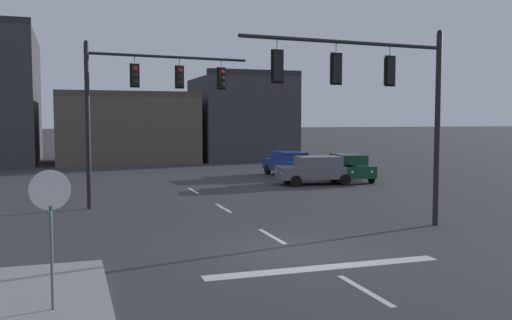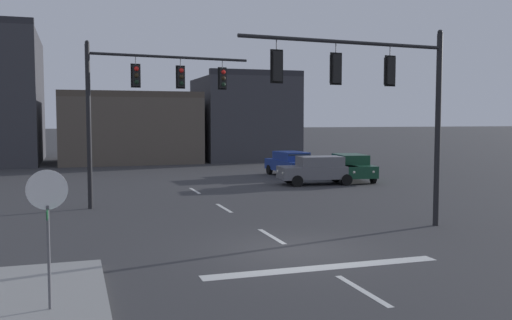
# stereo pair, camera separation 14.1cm
# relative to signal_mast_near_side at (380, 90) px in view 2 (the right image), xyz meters

# --- Properties ---
(ground_plane) EXTENTS (400.00, 400.00, 0.00)m
(ground_plane) POSITION_rel_signal_mast_near_side_xyz_m (-3.72, -1.72, -4.73)
(ground_plane) COLOR #353538
(stop_bar_paint) EXTENTS (6.40, 0.50, 0.01)m
(stop_bar_paint) POSITION_rel_signal_mast_near_side_xyz_m (-3.72, -3.72, -4.72)
(stop_bar_paint) COLOR silver
(stop_bar_paint) RESTS_ON ground
(lane_centreline) EXTENTS (0.16, 26.40, 0.01)m
(lane_centreline) POSITION_rel_signal_mast_near_side_xyz_m (-3.72, 0.28, -4.72)
(lane_centreline) COLOR silver
(lane_centreline) RESTS_ON ground
(signal_mast_near_side) EXTENTS (7.59, 0.87, 6.85)m
(signal_mast_near_side) POSITION_rel_signal_mast_near_side_xyz_m (0.00, 0.00, 0.00)
(signal_mast_near_side) COLOR black
(signal_mast_near_side) RESTS_ON ground
(signal_mast_far_side) EXTENTS (7.25, 1.10, 7.00)m
(signal_mast_far_side) POSITION_rel_signal_mast_near_side_xyz_m (-6.79, 8.17, 0.16)
(signal_mast_far_side) COLOR black
(signal_mast_far_side) RESTS_ON ground
(stop_sign) EXTENTS (0.76, 0.64, 2.83)m
(stop_sign) POSITION_rel_signal_mast_near_side_xyz_m (-10.21, -5.33, -2.58)
(stop_sign) COLOR #56565B
(stop_sign) RESTS_ON ground
(car_lot_nearside) EXTENTS (2.42, 4.63, 1.61)m
(car_lot_nearside) POSITION_rel_signal_mast_near_side_xyz_m (6.23, 13.94, -3.87)
(car_lot_nearside) COLOR #143D28
(car_lot_nearside) RESTS_ON ground
(car_lot_middle) EXTENTS (4.58, 2.25, 1.61)m
(car_lot_middle) POSITION_rel_signal_mast_near_side_xyz_m (3.59, 12.90, -3.87)
(car_lot_middle) COLOR slate
(car_lot_middle) RESTS_ON ground
(car_lot_farside) EXTENTS (2.14, 4.55, 1.61)m
(car_lot_farside) POSITION_rel_signal_mast_near_side_xyz_m (3.79, 17.74, -3.87)
(car_lot_farside) COLOR navy
(car_lot_farside) RESTS_ON ground
(building_row) EXTENTS (29.63, 13.62, 11.26)m
(building_row) POSITION_rel_signal_mast_near_side_xyz_m (-8.45, 34.49, -0.38)
(building_row) COLOR #38383D
(building_row) RESTS_ON ground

